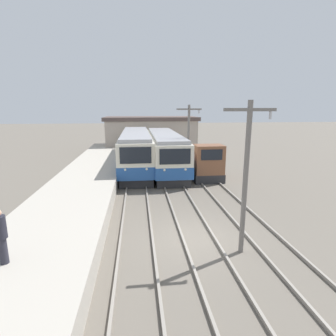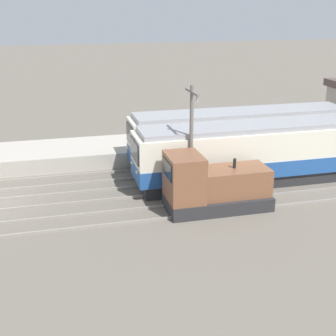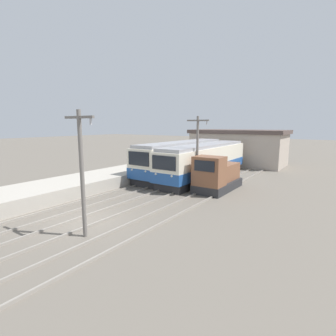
{
  "view_description": "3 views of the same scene",
  "coord_description": "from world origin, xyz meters",
  "px_view_note": "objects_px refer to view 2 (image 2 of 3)",
  "views": [
    {
      "loc": [
        -2.46,
        -10.83,
        5.8
      ],
      "look_at": [
        -0.15,
        8.71,
        1.35
      ],
      "focal_mm": 28.0,
      "sensor_mm": 36.0,
      "label": 1
    },
    {
      "loc": [
        23.91,
        3.23,
        9.99
      ],
      "look_at": [
        0.63,
        9.13,
        1.46
      ],
      "focal_mm": 50.0,
      "sensor_mm": 36.0,
      "label": 2
    },
    {
      "loc": [
        11.97,
        -9.13,
        5.44
      ],
      "look_at": [
        -0.94,
        9.64,
        1.65
      ],
      "focal_mm": 28.0,
      "sensor_mm": 36.0,
      "label": 3
    }
  ],
  "objects_px": {
    "catenary_mast_mid": "(191,138)",
    "shunting_locomotive": "(212,187)",
    "commuter_train_center": "(258,155)",
    "commuter_train_left": "(240,141)"
  },
  "relations": [
    {
      "from": "commuter_train_left",
      "to": "shunting_locomotive",
      "type": "bearing_deg",
      "value": -33.87
    },
    {
      "from": "catenary_mast_mid",
      "to": "shunting_locomotive",
      "type": "bearing_deg",
      "value": 24.98
    },
    {
      "from": "commuter_train_left",
      "to": "catenary_mast_mid",
      "type": "xyz_separation_m",
      "value": [
        4.31,
        -4.59,
        1.67
      ]
    },
    {
      "from": "commuter_train_center",
      "to": "shunting_locomotive",
      "type": "height_order",
      "value": "commuter_train_center"
    },
    {
      "from": "commuter_train_left",
      "to": "catenary_mast_mid",
      "type": "distance_m",
      "value": 6.51
    },
    {
      "from": "catenary_mast_mid",
      "to": "commuter_train_left",
      "type": "bearing_deg",
      "value": 133.2
    },
    {
      "from": "commuter_train_center",
      "to": "shunting_locomotive",
      "type": "relative_size",
      "value": 2.74
    },
    {
      "from": "commuter_train_left",
      "to": "commuter_train_center",
      "type": "height_order",
      "value": "commuter_train_left"
    },
    {
      "from": "shunting_locomotive",
      "to": "catenary_mast_mid",
      "type": "height_order",
      "value": "catenary_mast_mid"
    },
    {
      "from": "commuter_train_center",
      "to": "catenary_mast_mid",
      "type": "relative_size",
      "value": 2.39
    }
  ]
}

